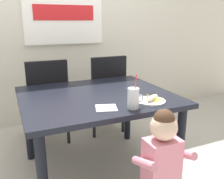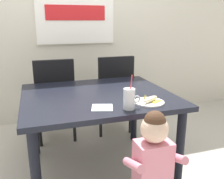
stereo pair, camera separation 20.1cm
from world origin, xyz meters
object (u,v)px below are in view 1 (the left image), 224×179
object	(u,v)px
milk_cup	(133,99)
snack_plate	(151,101)
dining_chair_left	(47,97)
toddler_standing	(162,156)
paper_napkin	(106,108)
peeled_banana	(152,98)
dining_chair_right	(105,90)
dining_table	(97,105)

from	to	relation	value
milk_cup	snack_plate	world-z (taller)	milk_cup
snack_plate	dining_chair_left	bearing A→B (deg)	119.91
toddler_standing	paper_napkin	distance (m)	0.51
peeled_banana	paper_napkin	bearing A→B (deg)	177.79
dining_chair_right	milk_cup	world-z (taller)	milk_cup
milk_cup	paper_napkin	bearing A→B (deg)	155.56
snack_plate	dining_chair_right	bearing A→B (deg)	86.35
milk_cup	paper_napkin	xyz separation A→B (m)	(-0.18, 0.08, -0.06)
dining_chair_left	toddler_standing	xyz separation A→B (m)	(0.46, -1.49, -0.02)
dining_table	dining_chair_right	world-z (taller)	dining_chair_right
dining_chair_right	peeled_banana	size ratio (longest dim) A/B	5.48
dining_chair_left	milk_cup	bearing A→B (deg)	110.27
toddler_standing	snack_plate	xyz separation A→B (m)	(0.16, 0.41, 0.22)
snack_plate	peeled_banana	size ratio (longest dim) A/B	1.31
toddler_standing	dining_chair_right	bearing A→B (deg)	81.16
toddler_standing	milk_cup	bearing A→B (deg)	95.43
dining_table	dining_chair_left	xyz separation A→B (m)	(-0.31, 0.73, -0.10)
dining_chair_right	snack_plate	bearing A→B (deg)	86.35
dining_chair_left	snack_plate	bearing A→B (deg)	119.91
snack_plate	peeled_banana	bearing A→B (deg)	-55.97
dining_chair_left	snack_plate	world-z (taller)	dining_chair_left
paper_napkin	dining_chair_left	bearing A→B (deg)	103.13
peeled_banana	paper_napkin	xyz separation A→B (m)	(-0.38, 0.01, -0.03)
dining_table	toddler_standing	bearing A→B (deg)	-78.68
dining_chair_right	milk_cup	size ratio (longest dim) A/B	3.81
toddler_standing	peeled_banana	bearing A→B (deg)	66.63
dining_chair_left	paper_napkin	xyz separation A→B (m)	(0.25, -1.08, 0.20)
milk_cup	peeled_banana	size ratio (longest dim) A/B	1.44
dining_table	paper_napkin	xyz separation A→B (m)	(-0.06, -0.35, 0.10)
dining_table	paper_napkin	size ratio (longest dim) A/B	8.39
toddler_standing	peeled_banana	world-z (taller)	toddler_standing
dining_table	milk_cup	world-z (taller)	milk_cup
milk_cup	snack_plate	bearing A→B (deg)	21.25
snack_plate	paper_napkin	world-z (taller)	snack_plate
dining_chair_left	dining_chair_right	bearing A→B (deg)	-178.71
dining_table	milk_cup	bearing A→B (deg)	-74.33
dining_chair_right	toddler_standing	world-z (taller)	dining_chair_right
milk_cup	peeled_banana	bearing A→B (deg)	17.96
dining_chair_left	toddler_standing	size ratio (longest dim) A/B	1.15
peeled_banana	paper_napkin	distance (m)	0.38
dining_chair_left	peeled_banana	size ratio (longest dim) A/B	5.48
dining_table	dining_chair_left	bearing A→B (deg)	112.86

